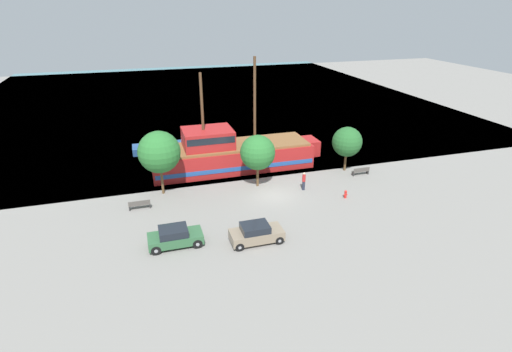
% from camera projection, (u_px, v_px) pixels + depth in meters
% --- Properties ---
extents(ground_plane, '(160.00, 160.00, 0.00)m').
position_uv_depth(ground_plane, '(273.00, 195.00, 37.46)').
color(ground_plane, gray).
extents(water_surface, '(80.00, 80.00, 0.00)m').
position_uv_depth(water_surface, '(198.00, 97.00, 76.06)').
color(water_surface, teal).
rests_on(water_surface, ground).
extents(pirate_ship, '(18.28, 5.01, 11.68)m').
position_uv_depth(pirate_ship, '(230.00, 154.00, 42.78)').
color(pirate_ship, '#A31E1E').
rests_on(pirate_ship, water_surface).
extents(moored_boat_dockside, '(6.32, 2.33, 1.56)m').
position_uv_depth(moored_boat_dockside, '(159.00, 147.00, 48.14)').
color(moored_boat_dockside, navy).
rests_on(moored_boat_dockside, water_surface).
extents(parked_car_curb_front, '(3.96, 1.85, 1.49)m').
position_uv_depth(parked_car_curb_front, '(256.00, 233.00, 29.81)').
color(parked_car_curb_front, '#7F705B').
rests_on(parked_car_curb_front, ground_plane).
extents(parked_car_curb_mid, '(3.98, 1.88, 1.49)m').
position_uv_depth(parked_car_curb_mid, '(175.00, 237.00, 29.36)').
color(parked_car_curb_mid, '#2D5B38').
rests_on(parked_car_curb_mid, ground_plane).
extents(fire_hydrant, '(0.42, 0.25, 0.76)m').
position_uv_depth(fire_hydrant, '(346.00, 194.00, 36.67)').
color(fire_hydrant, red).
rests_on(fire_hydrant, ground_plane).
extents(bench_promenade_east, '(1.85, 0.45, 0.85)m').
position_uv_depth(bench_promenade_east, '(140.00, 205.00, 34.66)').
color(bench_promenade_east, '#4C4742').
rests_on(bench_promenade_east, ground_plane).
extents(bench_promenade_west, '(1.82, 0.45, 0.85)m').
position_uv_depth(bench_promenade_west, '(361.00, 171.00, 41.53)').
color(bench_promenade_west, '#4C4742').
rests_on(bench_promenade_west, ground_plane).
extents(pedestrian_walking_near, '(0.32, 0.32, 1.80)m').
position_uv_depth(pedestrian_walking_near, '(304.00, 181.00, 38.08)').
color(pedestrian_walking_near, '#232838').
rests_on(pedestrian_walking_near, ground_plane).
extents(tree_row_east, '(3.86, 3.86, 6.07)m').
position_uv_depth(tree_row_east, '(159.00, 152.00, 36.08)').
color(tree_row_east, brown).
rests_on(tree_row_east, ground_plane).
extents(tree_row_mideast, '(3.37, 3.37, 5.16)m').
position_uv_depth(tree_row_mideast, '(258.00, 153.00, 37.90)').
color(tree_row_mideast, brown).
rests_on(tree_row_mideast, ground_plane).
extents(tree_row_midwest, '(3.12, 3.12, 4.77)m').
position_uv_depth(tree_row_midwest, '(347.00, 142.00, 41.63)').
color(tree_row_midwest, brown).
rests_on(tree_row_midwest, ground_plane).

